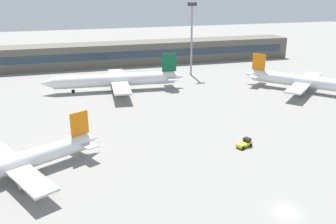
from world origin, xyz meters
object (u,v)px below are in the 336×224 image
(airplane_near, at_px, (7,166))
(floodlight_tower_west, at_px, (192,34))
(airplane_mid, at_px, (309,82))
(airplane_far, at_px, (115,80))
(baggage_tug_yellow, at_px, (245,143))

(airplane_near, relative_size, floodlight_tower_west, 1.32)
(airplane_mid, relative_size, airplane_far, 0.74)
(airplane_near, xyz_separation_m, airplane_far, (25.70, 51.38, 0.62))
(airplane_mid, relative_size, baggage_tug_yellow, 8.56)
(airplane_mid, bearing_deg, floodlight_tower_west, 131.44)
(baggage_tug_yellow, relative_size, floodlight_tower_west, 0.15)
(airplane_near, height_order, airplane_mid, airplane_mid)
(airplane_near, bearing_deg, baggage_tug_yellow, 2.00)
(floodlight_tower_west, bearing_deg, baggage_tug_yellow, -99.06)
(airplane_mid, distance_m, floodlight_tower_west, 43.48)
(airplane_far, bearing_deg, airplane_near, -116.57)
(airplane_mid, height_order, airplane_far, airplane_far)
(airplane_mid, distance_m, airplane_far, 60.51)
(airplane_far, distance_m, floodlight_tower_west, 34.86)
(airplane_mid, bearing_deg, airplane_near, -158.21)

